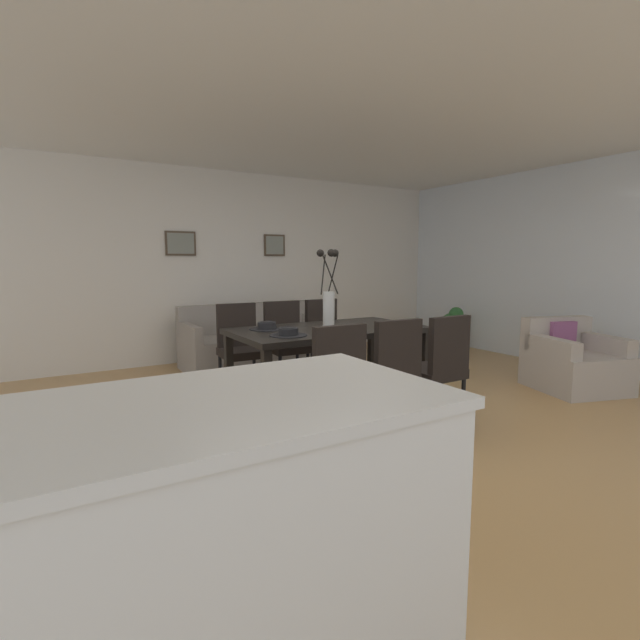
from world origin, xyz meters
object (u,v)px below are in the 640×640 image
potted_plant (452,326)px  armchair (573,363)px  dining_chair_far_left (389,369)px  bowl_near_right (267,325)px  centerpiece_vase (329,298)px  dining_chair_near_right (240,343)px  bowl_near_left (288,331)px  dining_chair_near_left (331,379)px  dining_chair_far_right (286,338)px  dining_chair_mid_right (327,335)px  framed_picture_left (181,243)px  framed_picture_center (274,245)px  dining_table (329,336)px  sofa (255,345)px  dining_chair_mid_left (439,363)px

potted_plant → armchair: bearing=-104.2°
dining_chair_far_left → armchair: (2.50, -0.04, -0.23)m
bowl_near_right → centerpiece_vase: bearing=-21.8°
dining_chair_near_right → bowl_near_left: dining_chair_near_right is taller
dining_chair_near_left → dining_chair_far_right: (0.54, 1.77, 0.00)m
dining_chair_mid_right → potted_plant: bearing=9.6°
dining_chair_near_right → framed_picture_left: 2.02m
framed_picture_center → bowl_near_right: bearing=-117.4°
armchair → dining_chair_near_left: bearing=179.6°
dining_chair_near_right → dining_chair_near_left: bearing=-89.7°
dining_chair_near_left → dining_chair_far_right: size_ratio=1.00×
dining_chair_far_right → dining_chair_far_left: bearing=-89.4°
dining_chair_near_right → dining_chair_mid_right: same height
armchair → framed_picture_center: (-1.84, 3.49, 1.31)m
dining_table → dining_chair_mid_right: size_ratio=1.96×
bowl_near_right → sofa: bowl_near_right is taller
dining_table → bowl_near_right: bowl_near_right is taller
dining_chair_mid_left → potted_plant: dining_chair_mid_left is taller
dining_chair_near_right → dining_chair_mid_right: size_ratio=1.00×
dining_chair_far_left → bowl_near_right: (-0.56, 1.09, 0.27)m
dining_chair_far_right → potted_plant: dining_chair_far_right is taller
dining_table → bowl_near_left: 0.59m
dining_chair_far_right → framed_picture_left: (-0.68, 1.69, 1.09)m
dining_chair_far_left → dining_chair_mid_right: 1.83m
dining_chair_far_left → framed_picture_left: framed_picture_left is taller
dining_chair_mid_right → framed_picture_left: 2.35m
dining_table → dining_chair_mid_right: (0.53, 0.88, -0.15)m
dining_chair_near_right → armchair: dining_chair_near_right is taller
bowl_near_right → sofa: bearing=70.4°
dining_chair_far_left → dining_chair_near_left: bearing=-178.4°
dining_chair_near_right → bowl_near_right: 0.72m
dining_table → centerpiece_vase: (0.00, 0.00, 0.36)m
bowl_near_right → framed_picture_center: 2.78m
dining_chair_mid_left → bowl_near_left: 1.29m
dining_chair_near_right → potted_plant: 3.66m
dining_chair_near_left → sofa: bearing=77.9°
dining_chair_far_left → dining_table: bearing=91.1°
dining_chair_near_left → dining_chair_mid_right: (1.07, 1.77, 0.00)m
dining_chair_mid_right → armchair: dining_chair_mid_right is taller
bowl_near_left → dining_chair_near_right: bearing=90.3°
armchair → dining_table: bearing=160.1°
dining_table → armchair: size_ratio=1.79×
dining_chair_far_left → framed_picture_left: bearing=101.5°
dining_chair_far_left → dining_chair_far_right: size_ratio=1.00×
centerpiece_vase → framed_picture_center: bearing=75.2°
dining_table → centerpiece_vase: size_ratio=2.45×
dining_chair_near_right → armchair: 3.56m
dining_chair_far_left → bowl_near_right: size_ratio=5.41×
dining_chair_near_right → framed_picture_center: bearing=54.1°
dining_chair_mid_right → centerpiece_vase: centerpiece_vase is taller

